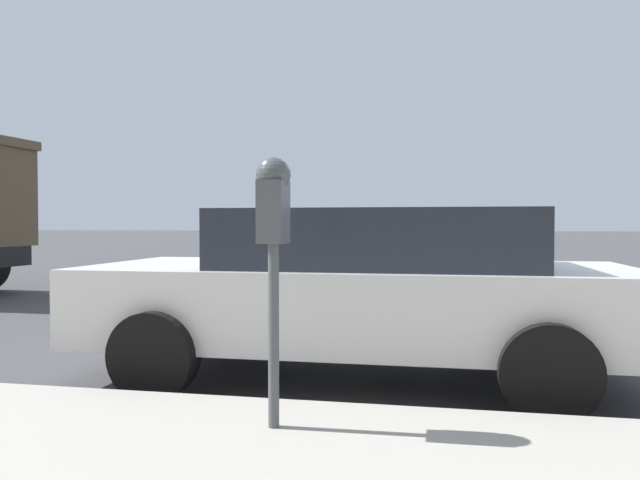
% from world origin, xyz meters
% --- Properties ---
extents(ground_plane, '(220.00, 220.00, 0.00)m').
position_xyz_m(ground_plane, '(0.00, 0.00, 0.00)').
color(ground_plane, '#424244').
extents(parking_meter, '(0.21, 0.19, 1.47)m').
position_xyz_m(parking_meter, '(-2.74, 0.19, 1.27)').
color(parking_meter, '#4C5156').
rests_on(parking_meter, sidewalk).
extents(car_white, '(2.13, 4.35, 1.38)m').
position_xyz_m(car_white, '(-0.92, -0.07, 0.74)').
color(car_white, silver).
rests_on(car_white, ground_plane).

